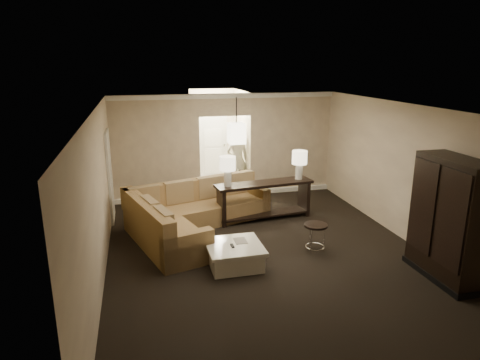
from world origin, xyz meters
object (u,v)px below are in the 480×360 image
object	(u,v)px
sectional_sofa	(191,214)
console_table	(264,197)
drink_table	(316,232)
person	(237,157)
coffee_table	(234,255)
armoire	(450,222)

from	to	relation	value
sectional_sofa	console_table	xyz separation A→B (m)	(1.78, 0.36, 0.14)
drink_table	sectional_sofa	bearing A→B (deg)	143.96
console_table	person	bearing A→B (deg)	84.82
sectional_sofa	coffee_table	distance (m)	1.91
armoire	person	size ratio (longest dim) A/B	1.10
coffee_table	drink_table	world-z (taller)	drink_table
console_table	armoire	world-z (taller)	armoire
person	coffee_table	bearing A→B (deg)	77.56
drink_table	person	world-z (taller)	person
sectional_sofa	coffee_table	bearing A→B (deg)	-89.63
console_table	drink_table	distance (m)	2.03
person	sectional_sofa	bearing A→B (deg)	60.43
sectional_sofa	coffee_table	size ratio (longest dim) A/B	3.42
console_table	armoire	bearing A→B (deg)	-63.91
console_table	person	world-z (taller)	person
console_table	drink_table	bearing A→B (deg)	-83.57
armoire	console_table	bearing A→B (deg)	122.38
sectional_sofa	drink_table	bearing A→B (deg)	-52.95
sectional_sofa	armoire	bearing A→B (deg)	-54.87
drink_table	person	bearing A→B (deg)	96.30
sectional_sofa	armoire	distance (m)	5.07
sectional_sofa	drink_table	world-z (taller)	sectional_sofa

